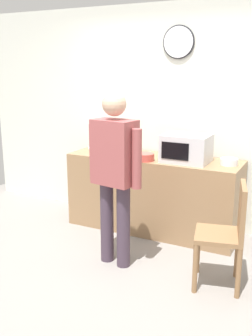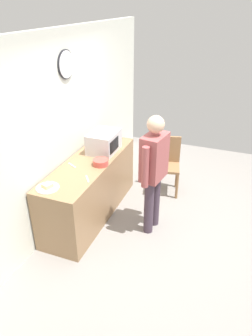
% 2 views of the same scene
% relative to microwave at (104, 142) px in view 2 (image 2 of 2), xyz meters
% --- Properties ---
extents(ground_plane, '(6.00, 6.00, 0.00)m').
position_rel_microwave_xyz_m(ground_plane, '(-0.34, -1.16, -1.03)').
color(ground_plane, gray).
extents(back_wall, '(5.40, 0.13, 2.60)m').
position_rel_microwave_xyz_m(back_wall, '(-0.34, 0.44, 0.27)').
color(back_wall, silver).
rests_on(back_wall, ground_plane).
extents(kitchen_counter, '(1.99, 0.62, 0.88)m').
position_rel_microwave_xyz_m(kitchen_counter, '(-0.40, 0.06, -0.59)').
color(kitchen_counter, '#93704C').
rests_on(kitchen_counter, ground_plane).
extents(microwave, '(0.50, 0.39, 0.30)m').
position_rel_microwave_xyz_m(microwave, '(0.00, 0.00, 0.00)').
color(microwave, silver).
rests_on(microwave, kitchen_counter).
extents(sandwich_plate, '(0.28, 0.28, 0.07)m').
position_rel_microwave_xyz_m(sandwich_plate, '(-1.21, 0.20, -0.13)').
color(sandwich_plate, white).
rests_on(sandwich_plate, kitchen_counter).
extents(salad_bowl, '(0.21, 0.21, 0.08)m').
position_rel_microwave_xyz_m(salad_bowl, '(-0.43, -0.14, -0.11)').
color(salad_bowl, '#C64C42').
rests_on(salad_bowl, kitchen_counter).
extents(cereal_bowl, '(0.18, 0.18, 0.07)m').
position_rel_microwave_xyz_m(cereal_bowl, '(0.45, 0.08, -0.11)').
color(cereal_bowl, white).
rests_on(cereal_bowl, kitchen_counter).
extents(fork_utensil, '(0.10, 0.16, 0.01)m').
position_rel_microwave_xyz_m(fork_utensil, '(-0.58, 0.22, -0.15)').
color(fork_utensil, silver).
rests_on(fork_utensil, kitchen_counter).
extents(spoon_utensil, '(0.15, 0.12, 0.01)m').
position_rel_microwave_xyz_m(spoon_utensil, '(-0.84, -0.15, -0.15)').
color(spoon_utensil, silver).
rests_on(spoon_utensil, kitchen_counter).
extents(person_standing, '(0.58, 0.30, 1.67)m').
position_rel_microwave_xyz_m(person_standing, '(-0.40, -0.89, -0.06)').
color(person_standing, '#413241').
rests_on(person_standing, ground_plane).
extents(wooden_chair, '(0.48, 0.48, 0.94)m').
position_rel_microwave_xyz_m(wooden_chair, '(0.67, -0.82, -0.51)').
color(wooden_chair, olive).
rests_on(wooden_chair, ground_plane).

